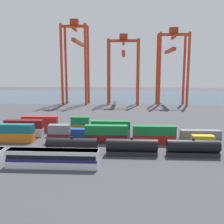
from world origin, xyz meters
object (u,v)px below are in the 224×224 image
object	(u,v)px
gantry_crane_west	(76,54)
gantry_crane_east	(172,59)
passenger_train	(6,157)
shipping_container_27	(121,129)
shipping_container_22	(0,127)
shipping_container_25	(80,128)
freight_tank_row	(193,148)
shipping_container_8	(203,140)
shipping_container_20	(200,134)
shipping_container_2	(60,138)
shipping_container_23	(40,128)
gantry_crane_central	(123,61)

from	to	relation	value
gantry_crane_west	gantry_crane_east	bearing A→B (deg)	-0.38
passenger_train	shipping_container_27	world-z (taller)	passenger_train
shipping_container_22	shipping_container_25	world-z (taller)	same
passenger_train	freight_tank_row	xyz separation A→B (m)	(42.12, 8.79, -0.01)
shipping_container_22	shipping_container_27	distance (m)	41.70
shipping_container_8	shipping_container_20	world-z (taller)	same
shipping_container_2	gantry_crane_west	size ratio (longest dim) A/B	0.12
freight_tank_row	shipping_container_2	size ratio (longest dim) A/B	11.83
shipping_container_23	shipping_container_2	bearing A→B (deg)	-51.96
freight_tank_row	shipping_container_2	distance (m)	36.91
shipping_container_23	shipping_container_25	bearing A→B (deg)	0.00
passenger_train	gantry_crane_west	distance (m)	113.09
passenger_train	shipping_container_2	bearing A→B (deg)	70.71
gantry_crane_east	gantry_crane_west	bearing A→B (deg)	179.62
freight_tank_row	shipping_container_25	bearing A→B (deg)	143.44
shipping_container_2	shipping_container_27	size ratio (longest dim) A/B	1.00
shipping_container_20	gantry_crane_east	xyz separation A→B (m)	(5.01, 83.04, 26.49)
gantry_crane_central	shipping_container_23	bearing A→B (deg)	-109.56
shipping_container_20	shipping_container_22	size ratio (longest dim) A/B	1.00
passenger_train	shipping_container_8	world-z (taller)	passenger_train
shipping_container_22	gantry_crane_east	distance (m)	107.77
gantry_crane_central	gantry_crane_east	world-z (taller)	gantry_crane_east
shipping_container_2	shipping_container_8	bearing A→B (deg)	0.00
shipping_container_25	gantry_crane_east	world-z (taller)	gantry_crane_east
freight_tank_row	shipping_container_20	bearing A→B (deg)	68.65
shipping_container_27	gantry_crane_central	world-z (taller)	gantry_crane_central
shipping_container_25	shipping_container_27	bearing A→B (deg)	0.00
shipping_container_2	shipping_container_23	bearing A→B (deg)	128.04
shipping_container_2	shipping_container_20	size ratio (longest dim) A/B	0.50
gantry_crane_east	shipping_container_25	bearing A→B (deg)	-119.48
shipping_container_2	gantry_crane_central	world-z (taller)	gantry_crane_central
shipping_container_2	shipping_container_20	world-z (taller)	same
passenger_train	gantry_crane_west	size ratio (longest dim) A/B	0.79
gantry_crane_central	passenger_train	bearing A→B (deg)	-102.41
shipping_container_8	shipping_container_27	world-z (taller)	same
shipping_container_23	gantry_crane_central	world-z (taller)	gantry_crane_central
passenger_train	shipping_container_8	size ratio (longest dim) A/B	6.69
gantry_crane_west	freight_tank_row	bearing A→B (deg)	-64.67
passenger_train	shipping_container_22	distance (m)	36.61
passenger_train	shipping_container_23	distance (m)	32.43
shipping_container_20	shipping_container_25	bearing A→B (deg)	170.37
freight_tank_row	shipping_container_27	bearing A→B (deg)	127.09
shipping_container_23	gantry_crane_east	size ratio (longest dim) A/B	0.26
freight_tank_row	passenger_train	bearing A→B (deg)	-168.22
freight_tank_row	shipping_container_23	bearing A→B (deg)	152.74
gantry_crane_west	shipping_container_27	bearing A→B (deg)	-68.83
shipping_container_23	shipping_container_8	bearing A→B (deg)	-14.28
shipping_container_20	gantry_crane_central	xyz separation A→B (m)	(-24.57, 84.16, 25.01)
shipping_container_22	shipping_container_20	bearing A→B (deg)	-5.61
gantry_crane_east	freight_tank_row	bearing A→B (deg)	-96.64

